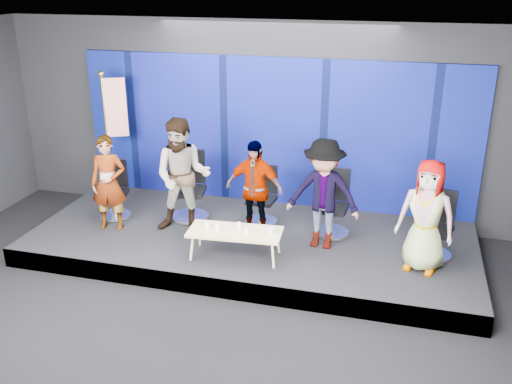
# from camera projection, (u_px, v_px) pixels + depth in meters

# --- Properties ---
(ground) EXTENTS (10.00, 10.00, 0.00)m
(ground) POSITION_uv_depth(u_px,v_px,m) (196.00, 341.00, 7.00)
(ground) COLOR black
(ground) RESTS_ON ground
(room_walls) EXTENTS (10.02, 8.02, 3.51)m
(room_walls) POSITION_uv_depth(u_px,v_px,m) (188.00, 152.00, 6.12)
(room_walls) COLOR black
(room_walls) RESTS_ON ground
(riser) EXTENTS (7.00, 3.00, 0.30)m
(riser) POSITION_uv_depth(u_px,v_px,m) (251.00, 242.00, 9.20)
(riser) COLOR black
(riser) RESTS_ON ground
(backdrop) EXTENTS (7.00, 0.08, 2.60)m
(backdrop) POSITION_uv_depth(u_px,v_px,m) (273.00, 132.00, 9.97)
(backdrop) COLOR #07125A
(backdrop) RESTS_ON riser
(chair_a) EXTENTS (0.65, 0.65, 0.96)m
(chair_a) POSITION_uv_depth(u_px,v_px,m) (115.00, 199.00, 9.71)
(chair_a) COLOR silver
(chair_a) RESTS_ON riser
(panelist_a) EXTENTS (0.64, 0.49, 1.56)m
(panelist_a) POSITION_uv_depth(u_px,v_px,m) (109.00, 183.00, 9.08)
(panelist_a) COLOR black
(panelist_a) RESTS_ON riser
(chair_b) EXTENTS (0.76, 0.76, 1.15)m
(chair_b) POSITION_uv_depth(u_px,v_px,m) (190.00, 197.00, 9.63)
(chair_b) COLOR silver
(chair_b) RESTS_ON riser
(panelist_b) EXTENTS (1.02, 0.86, 1.86)m
(panelist_b) POSITION_uv_depth(u_px,v_px,m) (183.00, 176.00, 8.96)
(panelist_b) COLOR black
(panelist_b) RESTS_ON riser
(chair_c) EXTENTS (0.58, 0.58, 0.97)m
(chair_c) POSITION_uv_depth(u_px,v_px,m) (262.00, 205.00, 9.46)
(chair_c) COLOR silver
(chair_c) RESTS_ON riser
(panelist_c) EXTENTS (0.94, 0.44, 1.56)m
(panelist_c) POSITION_uv_depth(u_px,v_px,m) (254.00, 189.00, 8.84)
(panelist_c) COLOR black
(panelist_c) RESTS_ON riser
(chair_d) EXTENTS (0.63, 0.63, 1.05)m
(chair_d) POSITION_uv_depth(u_px,v_px,m) (332.00, 213.00, 9.06)
(chair_d) COLOR silver
(chair_d) RESTS_ON riser
(panelist_d) EXTENTS (1.14, 0.71, 1.70)m
(panelist_d) POSITION_uv_depth(u_px,v_px,m) (323.00, 194.00, 8.45)
(panelist_d) COLOR black
(panelist_d) RESTS_ON riser
(chair_e) EXTENTS (0.69, 0.69, 1.00)m
(chair_e) POSITION_uv_depth(u_px,v_px,m) (435.00, 235.00, 8.36)
(chair_e) COLOR silver
(chair_e) RESTS_ON riser
(panelist_e) EXTENTS (0.90, 0.70, 1.61)m
(panelist_e) POSITION_uv_depth(u_px,v_px,m) (426.00, 216.00, 7.81)
(panelist_e) COLOR black
(panelist_e) RESTS_ON riser
(coffee_table) EXTENTS (1.40, 0.68, 0.42)m
(coffee_table) POSITION_uv_depth(u_px,v_px,m) (235.00, 233.00, 8.29)
(coffee_table) COLOR tan
(coffee_table) RESTS_ON riser
(mug_a) EXTENTS (0.08, 0.08, 0.09)m
(mug_a) POSITION_uv_depth(u_px,v_px,m) (207.00, 225.00, 8.35)
(mug_a) COLOR silver
(mug_a) RESTS_ON coffee_table
(mug_b) EXTENTS (0.08, 0.08, 0.09)m
(mug_b) POSITION_uv_depth(u_px,v_px,m) (218.00, 228.00, 8.25)
(mug_b) COLOR silver
(mug_b) RESTS_ON coffee_table
(mug_c) EXTENTS (0.07, 0.07, 0.09)m
(mug_c) POSITION_uv_depth(u_px,v_px,m) (239.00, 225.00, 8.35)
(mug_c) COLOR silver
(mug_c) RESTS_ON coffee_table
(mug_d) EXTENTS (0.07, 0.07, 0.09)m
(mug_d) POSITION_uv_depth(u_px,v_px,m) (247.00, 230.00, 8.19)
(mug_d) COLOR silver
(mug_d) RESTS_ON coffee_table
(mug_e) EXTENTS (0.07, 0.07, 0.08)m
(mug_e) POSITION_uv_depth(u_px,v_px,m) (271.00, 230.00, 8.19)
(mug_e) COLOR silver
(mug_e) RESTS_ON coffee_table
(flag_stand) EXTENTS (0.52, 0.34, 2.36)m
(flag_stand) POSITION_uv_depth(u_px,v_px,m) (114.00, 133.00, 10.10)
(flag_stand) COLOR black
(flag_stand) RESTS_ON riser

